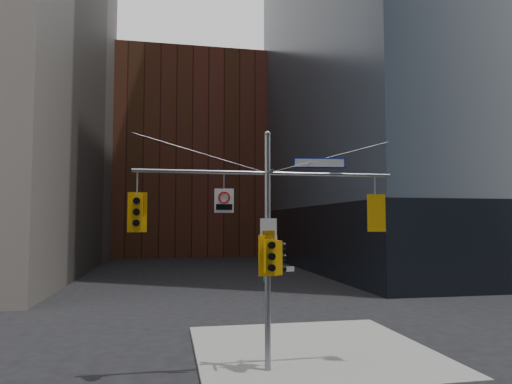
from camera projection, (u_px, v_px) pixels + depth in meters
name	position (u px, v px, depth m)	size (l,w,h in m)	color
sidewalk_corner	(312.00, 350.00, 15.79)	(8.00, 8.00, 0.15)	gray
podium_ne	(465.00, 237.00, 48.31)	(36.40, 36.40, 6.00)	black
brick_midrise	(189.00, 160.00, 69.26)	(26.00, 20.00, 28.00)	brown
signal_assembly	(268.00, 225.00, 13.73)	(8.00, 0.80, 7.30)	gray
traffic_light_west_arm	(137.00, 212.00, 13.05)	(0.55, 0.43, 1.16)	#F1AC0C
traffic_light_east_arm	(375.00, 213.00, 14.42)	(0.55, 0.51, 1.17)	#F1AC0C
traffic_light_pole_side	(278.00, 257.00, 13.74)	(0.43, 0.37, 1.03)	#F1AC0C
traffic_light_pole_front	(270.00, 256.00, 13.41)	(0.58, 0.48, 1.21)	#F1AC0C
street_sign_blade	(319.00, 163.00, 14.18)	(1.63, 0.25, 0.32)	#101A95
regulatory_sign_arm	(224.00, 200.00, 13.52)	(0.57, 0.10, 0.72)	silver
regulatory_sign_pole	(268.00, 230.00, 13.61)	(0.50, 0.05, 0.66)	silver
street_blade_ew	(282.00, 269.00, 13.74)	(0.76, 0.10, 0.15)	silver
street_blade_ns	(265.00, 280.00, 14.07)	(0.10, 0.69, 0.14)	#145926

